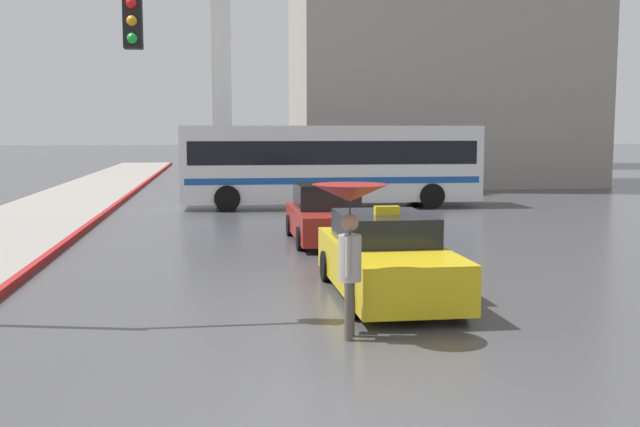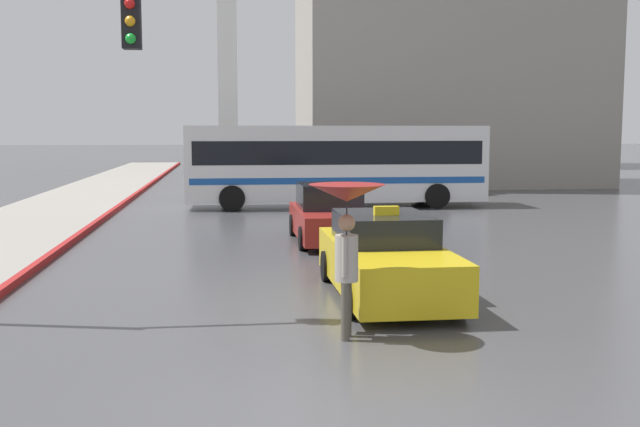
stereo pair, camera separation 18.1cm
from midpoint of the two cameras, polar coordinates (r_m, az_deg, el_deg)
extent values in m
plane|color=#424244|center=(7.87, 3.70, -15.78)|extent=(300.00, 300.00, 0.00)
cube|color=gold|center=(13.46, 5.42, -3.96)|extent=(1.80, 4.78, 0.79)
cube|color=black|center=(13.59, 5.22, -1.08)|extent=(1.58, 2.15, 0.51)
cylinder|color=black|center=(12.33, 10.82, -6.23)|extent=(0.20, 0.60, 0.60)
cylinder|color=black|center=(11.92, 2.93, -6.56)|extent=(0.20, 0.60, 0.60)
cylinder|color=black|center=(15.12, 7.35, -3.85)|extent=(0.20, 0.60, 0.60)
cylinder|color=black|center=(14.79, 0.91, -4.02)|extent=(0.20, 0.60, 0.60)
cube|color=yellow|center=(13.32, 5.46, 0.22)|extent=(0.44, 0.16, 0.16)
cube|color=maroon|center=(19.92, 1.02, -0.68)|extent=(1.80, 4.27, 0.72)
cube|color=black|center=(20.06, 0.93, 1.34)|extent=(1.58, 1.92, 0.65)
cylinder|color=black|center=(18.80, 4.17, -1.81)|extent=(0.20, 0.60, 0.60)
cylinder|color=black|center=(18.54, -1.02, -1.90)|extent=(0.20, 0.60, 0.60)
cylinder|color=black|center=(21.38, 2.78, -0.81)|extent=(0.20, 0.60, 0.60)
cylinder|color=black|center=(21.15, -1.79, -0.88)|extent=(0.20, 0.60, 0.60)
cube|color=silver|center=(29.05, 1.37, 3.86)|extent=(11.47, 2.60, 2.87)
cube|color=black|center=(29.04, 1.37, 4.71)|extent=(10.90, 2.62, 0.88)
cube|color=#194C9E|center=(29.08, 1.37, 2.67)|extent=(11.13, 2.62, 0.24)
cylinder|color=black|center=(27.65, -6.54, 1.16)|extent=(0.96, 0.29, 0.96)
cylinder|color=black|center=(30.04, -6.55, 1.57)|extent=(0.96, 0.29, 0.96)
cylinder|color=black|center=(28.73, 9.08, 1.31)|extent=(0.96, 0.29, 0.96)
cylinder|color=black|center=(31.03, 7.88, 1.70)|extent=(0.96, 0.29, 0.96)
cylinder|color=#4C473D|center=(10.65, 2.42, -7.49)|extent=(0.15, 0.15, 0.84)
cylinder|color=#4C473D|center=(10.86, 2.59, -7.21)|extent=(0.15, 0.15, 0.84)
cylinder|color=gray|center=(10.60, 2.52, -3.42)|extent=(0.42, 0.42, 0.66)
sphere|color=#997051|center=(10.53, 2.54, -0.72)|extent=(0.24, 0.24, 0.24)
cylinder|color=gray|center=(10.39, 2.37, -3.34)|extent=(0.09, 0.09, 0.56)
cylinder|color=gray|center=(10.79, 2.68, -2.98)|extent=(0.09, 0.09, 0.56)
cone|color=maroon|center=(10.48, 2.55, 1.57)|extent=(1.08, 1.08, 0.24)
cylinder|color=black|center=(10.52, 2.54, -0.31)|extent=(0.02, 0.02, 0.70)
cube|color=#BFB28C|center=(11.02, 2.45, -6.78)|extent=(0.15, 0.20, 0.28)
cube|color=black|center=(12.17, -13.75, 13.95)|extent=(0.28, 0.28, 0.80)
sphere|color=red|center=(12.05, -13.87, 15.27)|extent=(0.16, 0.16, 0.16)
sphere|color=orange|center=(12.01, -13.84, 14.05)|extent=(0.16, 0.16, 0.16)
sphere|color=green|center=(11.98, -13.80, 12.82)|extent=(0.16, 0.16, 0.16)
cube|color=brown|center=(65.46, 13.31, 13.64)|extent=(13.36, 9.28, 22.91)
camera|label=1|loc=(0.09, -89.63, 0.04)|focal=42.00mm
camera|label=2|loc=(0.09, 90.37, -0.04)|focal=42.00mm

